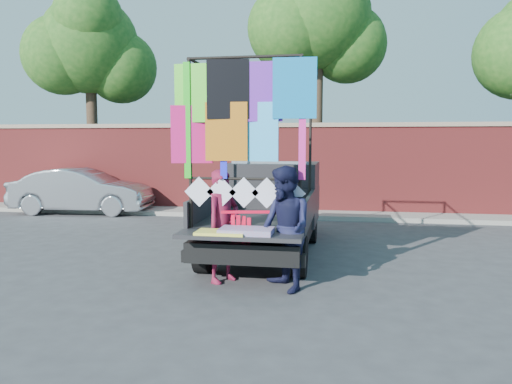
% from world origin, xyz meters
% --- Properties ---
extents(ground, '(90.00, 90.00, 0.00)m').
position_xyz_m(ground, '(0.00, 0.00, 0.00)').
color(ground, '#38383A').
rests_on(ground, ground).
extents(brick_wall, '(30.00, 0.45, 2.61)m').
position_xyz_m(brick_wall, '(0.00, 7.00, 1.33)').
color(brick_wall, maroon).
rests_on(brick_wall, ground).
extents(curb, '(30.00, 1.20, 0.12)m').
position_xyz_m(curb, '(0.00, 6.30, 0.06)').
color(curb, gray).
rests_on(curb, ground).
extents(tree_left, '(4.20, 3.30, 7.05)m').
position_xyz_m(tree_left, '(-6.48, 8.12, 5.12)').
color(tree_left, '#38281C').
rests_on(tree_left, ground).
extents(tree_mid, '(4.20, 3.30, 7.73)m').
position_xyz_m(tree_mid, '(1.02, 8.12, 5.70)').
color(tree_mid, '#38281C').
rests_on(tree_mid, ground).
extents(pickup_truck, '(2.10, 5.28, 3.32)m').
position_xyz_m(pickup_truck, '(0.44, 2.21, 0.84)').
color(pickup_truck, black).
rests_on(pickup_truck, ground).
extents(sedan, '(4.07, 1.71, 1.31)m').
position_xyz_m(sedan, '(-5.62, 5.82, 0.65)').
color(sedan, '#A9AAB0').
rests_on(sedan, ground).
extents(woman, '(0.66, 0.74, 1.69)m').
position_xyz_m(woman, '(0.10, -0.29, 0.85)').
color(woman, maroon).
rests_on(woman, ground).
extents(man, '(1.04, 1.09, 1.77)m').
position_xyz_m(man, '(1.06, -0.58, 0.89)').
color(man, '#151736').
rests_on(man, ground).
extents(streamer_bundle, '(0.91, 0.23, 0.64)m').
position_xyz_m(streamer_bundle, '(0.48, -0.45, 0.91)').
color(streamer_bundle, red).
rests_on(streamer_bundle, ground).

